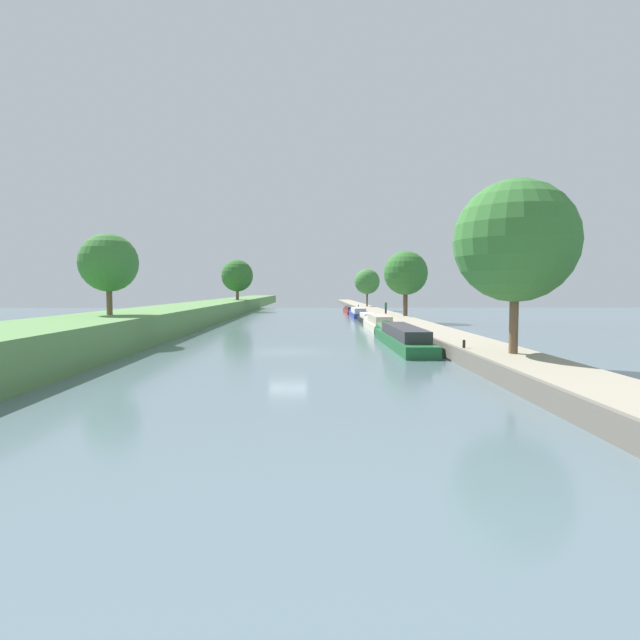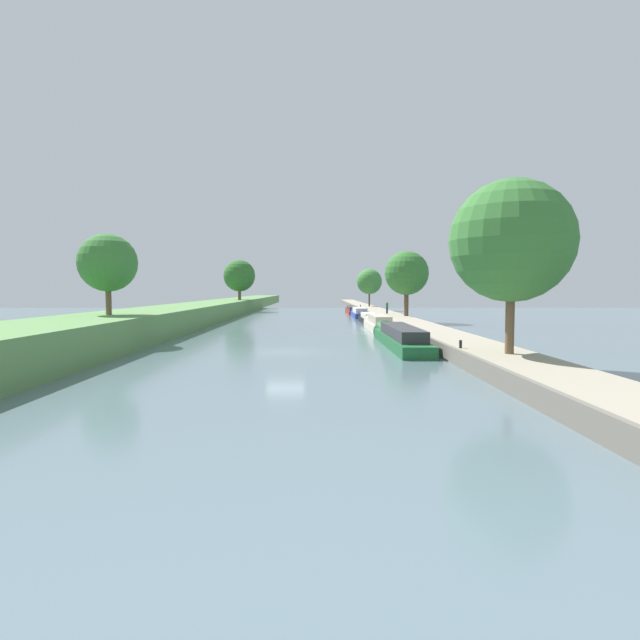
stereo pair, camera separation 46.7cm
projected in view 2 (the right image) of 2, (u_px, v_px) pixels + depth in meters
The scene contains 17 objects.
ground_plane at pixel (285, 352), 33.98m from camera, with size 160.00×160.00×0.00m, color slate.
left_grassy_bank at pixel (79, 335), 33.82m from camera, with size 7.41×260.00×2.20m.
right_towpath at pixel (462, 345), 34.04m from camera, with size 3.73×260.00×0.83m.
stone_quay at pixel (432, 345), 34.02m from camera, with size 0.25×260.00×0.88m.
narrowboat_green at pixel (399, 337), 37.72m from camera, with size 2.11×15.79×2.15m.
narrowboat_cream at pixel (378, 324), 52.19m from camera, with size 1.91×11.90×2.08m.
narrowboat_black at pixel (368, 318), 64.36m from camera, with size 1.80×10.53×1.76m.
narrowboat_blue at pixel (359, 313), 76.87m from camera, with size 1.98×11.07×2.02m.
narrowboat_red at pixel (352, 310), 88.78m from camera, with size 1.87×12.87×1.80m.
tree_rightbank_near at pixel (512, 241), 26.00m from camera, with size 6.22×6.22×8.85m.
tree_rightbank_midnear at pixel (407, 273), 63.19m from camera, with size 5.40×5.40×7.99m.
tree_rightbank_midfar at pixel (369, 282), 98.68m from camera, with size 4.86×4.86×7.20m.
tree_leftbank_downstream at pixel (108, 263), 38.61m from camera, with size 4.35×4.35×6.09m.
tree_leftbank_upstream at pixel (239, 276), 94.16m from camera, with size 5.78×5.78×7.29m.
person_walking at pixel (387, 307), 69.67m from camera, with size 0.34×0.34×1.66m.
mooring_bollard_near at pixel (461, 344), 28.81m from camera, with size 0.16×0.16×0.45m.
mooring_bollard_far at pixel (360, 306), 94.21m from camera, with size 0.16×0.16×0.45m.
Camera 2 is at (2.06, -33.81, 4.13)m, focal length 28.89 mm.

